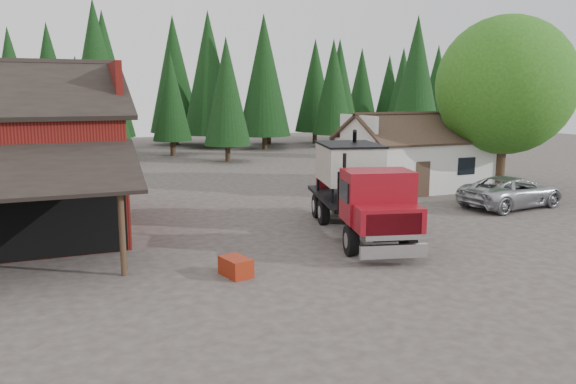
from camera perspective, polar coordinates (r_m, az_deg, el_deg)
name	(u,v)px	position (r m, az deg, el deg)	size (l,w,h in m)	color
ground	(310,273)	(18.43, 2.23, -8.26)	(120.00, 120.00, 0.00)	#403732
farmhouse	(414,160)	(35.55, 12.71, 3.16)	(8.60, 6.42, 4.65)	silver
deciduous_tree	(505,91)	(35.49, 21.22, 9.58)	(8.00, 8.00, 10.20)	#382619
conifer_backdrop	(137,151)	(58.65, -15.08, 4.05)	(76.00, 16.00, 16.00)	black
near_pine_b	(227,91)	(47.79, -6.24, 10.13)	(3.96, 3.96, 10.40)	#382619
near_pine_c	(416,80)	(51.13, 12.90, 11.05)	(4.84, 4.84, 12.40)	#382619
near_pine_d	(96,73)	(50.04, -18.90, 11.37)	(5.28, 5.28, 13.40)	#382619
feed_truck	(358,187)	(23.23, 7.16, 0.49)	(4.67, 9.60, 4.19)	black
silver_car	(512,192)	(30.85, 21.77, 0.03)	(2.65, 5.75, 1.60)	#ADAFB5
equip_box	(236,267)	(18.17, -5.33, -7.57)	(0.70, 1.10, 0.60)	maroon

